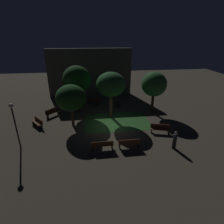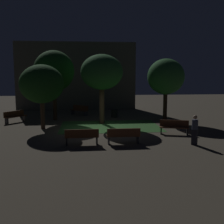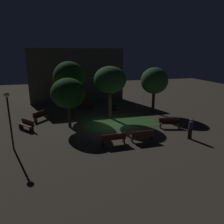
# 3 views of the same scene
# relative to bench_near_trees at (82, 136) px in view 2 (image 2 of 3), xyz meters

# --- Properties ---
(ground_plane) EXTENTS (60.00, 60.00, 0.00)m
(ground_plane) POSITION_rel_bench_near_trees_xyz_m (1.12, 4.03, -0.48)
(ground_plane) COLOR #4C4438
(grass_lawn) EXTENTS (7.07, 4.74, 0.01)m
(grass_lawn) POSITION_rel_bench_near_trees_xyz_m (1.99, 5.12, -0.48)
(grass_lawn) COLOR #2D6028
(grass_lawn) RESTS_ON ground
(bench_near_trees) EXTENTS (1.81, 0.51, 0.88)m
(bench_near_trees) POSITION_rel_bench_near_trees_xyz_m (0.00, 0.00, 0.00)
(bench_near_trees) COLOR #512D19
(bench_near_trees) RESTS_ON ground
(bench_corner) EXTENTS (1.80, 0.49, 0.88)m
(bench_corner) POSITION_rel_bench_near_trees_xyz_m (2.24, -0.00, 0.00)
(bench_corner) COLOR brown
(bench_corner) RESTS_ON ground
(bench_by_lamp) EXTENTS (1.67, 1.55, 0.88)m
(bench_by_lamp) POSITION_rel_bench_near_trees_xyz_m (-0.27, 10.90, 0.00)
(bench_by_lamp) COLOR #512D19
(bench_by_lamp) RESTS_ON ground
(bench_path_side) EXTENTS (1.56, 1.66, 0.88)m
(bench_path_side) POSITION_rel_bench_near_trees_xyz_m (-5.26, 7.62, 0.00)
(bench_path_side) COLOR brown
(bench_path_side) RESTS_ON ground
(bench_front_right) EXTENTS (1.86, 0.96, 0.88)m
(bench_front_right) POSITION_rel_bench_near_trees_xyz_m (5.76, 2.12, 0.00)
(bench_front_right) COLOR brown
(bench_front_right) RESTS_ON ground
(tree_lawn_side) EXTENTS (3.00, 3.00, 4.40)m
(tree_lawn_side) POSITION_rel_bench_near_trees_xyz_m (-2.70, 4.74, 2.59)
(tree_lawn_side) COLOR #423021
(tree_lawn_side) RESTS_ON ground
(tree_back_left) EXTENTS (3.16, 3.16, 5.22)m
(tree_back_left) POSITION_rel_bench_near_trees_xyz_m (1.49, 6.35, 3.38)
(tree_back_left) COLOR #423021
(tree_back_left) RESTS_ON ground
(tree_back_right) EXTENTS (3.26, 3.26, 5.63)m
(tree_back_right) POSITION_rel_bench_near_trees_xyz_m (-2.24, 8.41, 3.48)
(tree_back_right) COLOR #2D2116
(tree_back_right) RESTS_ON ground
(tree_near_wall) EXTENTS (2.91, 2.91, 4.95)m
(tree_near_wall) POSITION_rel_bench_near_trees_xyz_m (6.61, 7.07, 3.04)
(tree_near_wall) COLOR #2D2116
(tree_near_wall) RESTS_ON ground
(trash_bin) EXTENTS (0.57, 0.57, 0.71)m
(trash_bin) POSITION_rel_bench_near_trees_xyz_m (2.75, 9.28, -0.13)
(trash_bin) COLOR black
(trash_bin) RESTS_ON ground
(pedestrian) EXTENTS (0.34, 0.34, 1.61)m
(pedestrian) POSITION_rel_bench_near_trees_xyz_m (6.00, -0.54, 0.37)
(pedestrian) COLOR black
(pedestrian) RESTS_ON ground
(building_wall_backdrop) EXTENTS (12.37, 0.80, 7.00)m
(building_wall_backdrop) POSITION_rel_bench_near_trees_xyz_m (-0.62, 14.87, 3.02)
(building_wall_backdrop) COLOR #4C4742
(building_wall_backdrop) RESTS_ON ground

